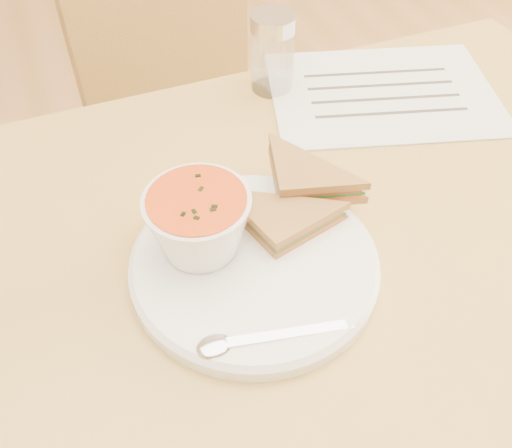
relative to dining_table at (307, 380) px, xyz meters
name	(u,v)px	position (x,y,z in m)	size (l,w,h in m)	color
dining_table	(307,380)	(0.00, 0.00, 0.00)	(1.00, 0.70, 0.75)	olive
chair_far	(216,166)	(0.01, 0.50, 0.06)	(0.39, 0.39, 0.87)	brown
plate	(254,265)	(-0.10, -0.02, 0.38)	(0.27, 0.27, 0.02)	white
soup_bowl	(199,226)	(-0.15, 0.01, 0.43)	(0.11, 0.11, 0.08)	white
sandwich_half_a	(276,254)	(-0.08, -0.04, 0.41)	(0.11, 0.11, 0.03)	#A6713A
sandwich_half_b	(280,200)	(-0.05, 0.03, 0.42)	(0.10, 0.10, 0.03)	#A6713A
spoon	(269,337)	(-0.13, -0.12, 0.40)	(0.18, 0.04, 0.01)	silver
paper_menu	(383,93)	(0.20, 0.22, 0.38)	(0.33, 0.25, 0.00)	white
condiment_shaker	(273,53)	(0.05, 0.29, 0.43)	(0.06, 0.06, 0.12)	silver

